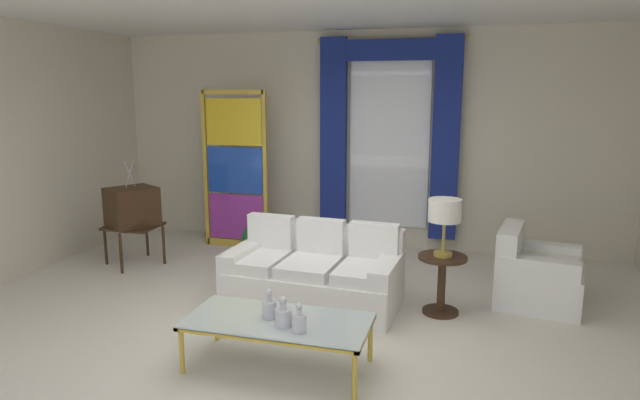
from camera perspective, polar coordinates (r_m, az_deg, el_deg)
The scene contains 16 objects.
ground_plane at distance 5.35m, azimuth -2.76°, elevation -12.94°, with size 16.00×16.00×0.00m, color silver.
wall_rear at distance 7.87m, azimuth 4.27°, elevation 6.19°, with size 8.00×0.12×3.00m, color beige.
wall_left at distance 7.42m, azimuth -29.20°, elevation 4.48°, with size 0.12×7.00×3.00m, color beige.
ceiling_slab at distance 5.70m, azimuth -0.35°, elevation 19.60°, with size 8.00×7.60×0.04m, color white.
curtained_window at distance 7.62m, azimuth 7.10°, elevation 7.78°, with size 2.00×0.17×2.70m.
couch_white_long at distance 5.82m, azimuth -0.46°, elevation -7.67°, with size 1.81×1.02×0.86m.
coffee_table at distance 4.50m, azimuth -4.38°, elevation -12.55°, with size 1.46×0.68×0.41m.
bottle_blue_decanter at distance 4.24m, azimuth -2.16°, elevation -12.44°, with size 0.11×0.11×0.23m.
bottle_crystal_tall at distance 4.34m, azimuth -3.80°, elevation -11.85°, with size 0.13×0.13×0.24m.
bottle_amber_squat at distance 4.49m, azimuth -5.25°, elevation -11.04°, with size 0.12×0.12×0.24m.
vintage_tv at distance 7.35m, azimuth -18.83°, elevation -0.84°, with size 0.74×0.77×1.35m.
armchair_white at distance 6.21m, azimuth 21.18°, elevation -7.40°, with size 0.94×0.93×0.80m.
stained_glass_divider at distance 7.79m, azimuth -8.75°, elevation 2.75°, with size 0.95×0.05×2.20m.
peacock_figurine at distance 7.46m, azimuth -6.91°, elevation -4.16°, with size 0.44×0.60×0.50m.
round_side_table at distance 5.65m, azimuth 12.45°, elevation -7.98°, with size 0.48×0.48×0.59m.
table_lamp_brass at distance 5.47m, azimuth 12.75°, elevation -1.31°, with size 0.32×0.32×0.57m.
Camera 1 is at (1.57, -4.62, 2.19)m, focal length 30.99 mm.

